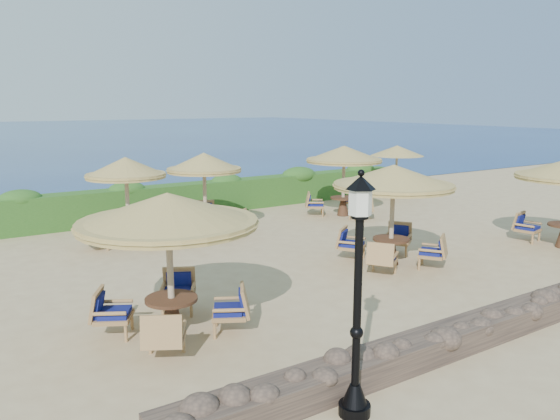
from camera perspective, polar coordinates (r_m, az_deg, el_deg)
The scene contains 11 objects.
ground at distance 15.76m, azimuth 4.97°, elevation -4.41°, with size 120.00×120.00×0.00m, color tan.
sea at distance 82.61m, azimuth -26.54°, elevation 7.02°, with size 160.00×160.00×0.00m, color navy.
hedge at distance 21.63m, azimuth -6.76°, elevation 1.43°, with size 18.00×0.90×1.20m, color #234E19.
stone_wall at distance 11.69m, azimuth 24.23°, elevation -9.84°, with size 15.00×0.65×0.44m, color brown.
lamp_post at distance 7.38m, azimuth 8.08°, elevation -10.06°, with size 0.44×0.44×3.31m.
extra_parasol at distance 24.36m, azimuth 12.13°, elevation 6.06°, with size 2.30×2.30×2.41m.
cafe_set_0 at distance 9.95m, azimuth -11.56°, elevation -2.35°, with size 3.26×3.26×2.65m.
cafe_set_1 at distance 14.45m, azimuth 11.72°, elevation 1.72°, with size 3.15×3.15×2.65m.
cafe_set_3 at distance 16.80m, azimuth -15.73°, elevation 2.43°, with size 2.61×2.76×2.65m.
cafe_set_4 at distance 17.73m, azimuth -7.91°, elevation 3.23°, with size 2.63×2.76×2.65m.
cafe_set_5 at distance 20.61m, azimuth 6.69°, elevation 4.67°, with size 2.86×2.86×2.65m.
Camera 1 is at (-9.36, -11.97, 4.20)m, focal length 35.00 mm.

